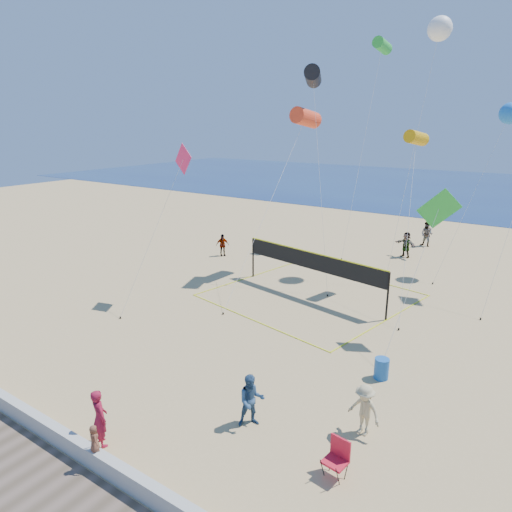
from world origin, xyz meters
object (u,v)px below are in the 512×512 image
Objects in this scene: woman at (100,418)px; camp_chair at (338,456)px; trash_barrel at (382,369)px; volleyball_net at (312,266)px.

woman is 6.92m from camp_chair.
trash_barrel is (-0.68, 5.46, -0.23)m from camp_chair.
camp_chair is at bearing -82.95° from trash_barrel.
volleyball_net reaches higher than trash_barrel.
camp_chair is at bearing -48.72° from volleyball_net.
woman is 0.17× the size of volleyball_net.
woman is 2.24× the size of trash_barrel.
woman is 14.37m from volleyball_net.
camp_chair is 0.11× the size of volleyball_net.
camp_chair is 1.53× the size of trash_barrel.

